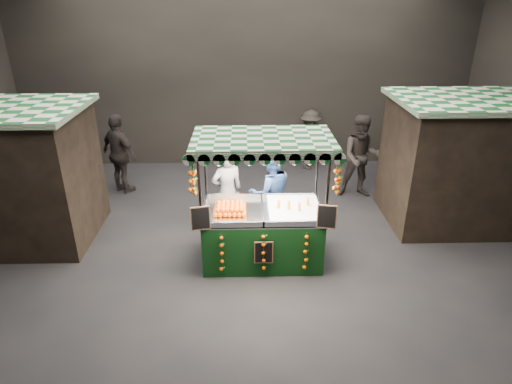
{
  "coord_description": "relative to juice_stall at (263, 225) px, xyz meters",
  "views": [
    {
      "loc": [
        -0.0,
        -6.63,
        4.43
      ],
      "look_at": [
        0.18,
        0.46,
        1.16
      ],
      "focal_mm": 30.49,
      "sensor_mm": 36.0,
      "label": 1
    }
  ],
  "objects": [
    {
      "name": "vendor_blue",
      "position": [
        0.19,
        0.95,
        0.17
      ],
      "size": [
        0.99,
        0.85,
        1.78
      ],
      "rotation": [
        0.0,
        0.0,
        3.37
      ],
      "color": "navy",
      "rests_on": "ground"
    },
    {
      "name": "ground",
      "position": [
        -0.29,
        -0.02,
        -0.72
      ],
      "size": [
        12.0,
        12.0,
        0.0
      ],
      "primitive_type": "plane",
      "color": "black",
      "rests_on": "ground"
    },
    {
      "name": "neighbour_stall_right",
      "position": [
        4.11,
        1.48,
        0.59
      ],
      "size": [
        3.0,
        2.2,
        2.6
      ],
      "color": "black",
      "rests_on": "ground"
    },
    {
      "name": "shopper_1",
      "position": [
        2.38,
        2.7,
        0.26
      ],
      "size": [
        1.01,
        0.82,
        1.95
      ],
      "rotation": [
        0.0,
        0.0,
        -0.09
      ],
      "color": "#2C2723",
      "rests_on": "ground"
    },
    {
      "name": "shopper_4",
      "position": [
        -4.6,
        3.54,
        0.04
      ],
      "size": [
        0.82,
        0.62,
        1.51
      ],
      "rotation": [
        0.0,
        0.0,
        3.34
      ],
      "color": "#282521",
      "rests_on": "ground"
    },
    {
      "name": "shopper_0",
      "position": [
        -3.56,
        1.78,
        0.17
      ],
      "size": [
        0.71,
        0.54,
        1.77
      ],
      "rotation": [
        0.0,
        0.0,
        -0.19
      ],
      "color": "black",
      "rests_on": "ground"
    },
    {
      "name": "vendor_grey",
      "position": [
        -0.66,
        1.07,
        0.15
      ],
      "size": [
        0.74,
        0.62,
        1.74
      ],
      "rotation": [
        0.0,
        0.0,
        3.52
      ],
      "color": "gray",
      "rests_on": "ground"
    },
    {
      "name": "shopper_2",
      "position": [
        -3.25,
        3.08,
        0.24
      ],
      "size": [
        1.17,
        1.05,
        1.91
      ],
      "rotation": [
        0.0,
        0.0,
        2.49
      ],
      "color": "#292321",
      "rests_on": "ground"
    },
    {
      "name": "neighbour_stall_left",
      "position": [
        -4.69,
        0.98,
        0.59
      ],
      "size": [
        3.0,
        2.2,
        2.6
      ],
      "color": "black",
      "rests_on": "ground"
    },
    {
      "name": "shopper_3",
      "position": [
        1.45,
        4.53,
        0.08
      ],
      "size": [
        0.94,
        1.18,
        1.6
      ],
      "rotation": [
        0.0,
        0.0,
        1.19
      ],
      "color": "#2A2622",
      "rests_on": "ground"
    },
    {
      "name": "juice_stall",
      "position": [
        0.0,
        0.0,
        0.0
      ],
      "size": [
        2.39,
        1.4,
        2.31
      ],
      "color": "black",
      "rests_on": "ground"
    },
    {
      "name": "market_hall",
      "position": [
        -0.29,
        -0.02,
        2.67
      ],
      "size": [
        12.1,
        10.1,
        5.05
      ],
      "color": "black",
      "rests_on": "ground"
    }
  ]
}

